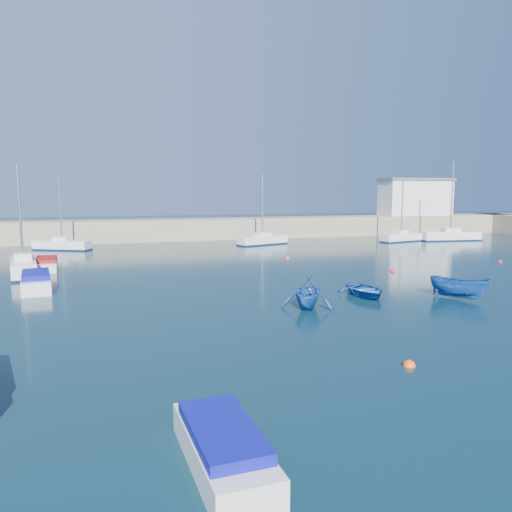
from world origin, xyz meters
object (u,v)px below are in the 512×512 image
object	(u,v)px
motorboat_3	(223,447)
dinghy_right	(459,287)
sailboat_7	(401,237)
motorboat_1	(36,282)
dinghy_center	(365,290)
sailboat_6	(262,240)
motorboat_2	(46,264)
dinghy_left	(308,292)
sailboat_3	(23,267)
sailboat_5	(62,245)
sailboat_8	(450,236)
harbor_office	(415,198)

from	to	relation	value
motorboat_3	dinghy_right	world-z (taller)	dinghy_right
sailboat_7	motorboat_1	distance (m)	43.10
dinghy_center	dinghy_right	world-z (taller)	dinghy_right
sailboat_6	motorboat_2	xyz separation A→B (m)	(-21.69, -12.37, -0.12)
sailboat_7	dinghy_left	xyz separation A→B (m)	(-24.18, -28.72, 0.28)
sailboat_6	sailboat_3	bearing A→B (deg)	104.20
sailboat_6	motorboat_3	xyz separation A→B (m)	(-14.79, -43.89, -0.10)
sailboat_6	dinghy_left	bearing A→B (deg)	147.85
sailboat_6	motorboat_3	distance (m)	46.32
dinghy_center	sailboat_5	bearing A→B (deg)	122.97
sailboat_3	dinghy_left	xyz separation A→B (m)	(15.86, -15.34, 0.18)
sailboat_7	motorboat_2	size ratio (longest dim) A/B	1.61
sailboat_7	sailboat_6	bearing A→B (deg)	70.88
sailboat_6	sailboat_8	distance (m)	23.84
sailboat_5	sailboat_6	size ratio (longest dim) A/B	0.98
dinghy_right	dinghy_left	bearing A→B (deg)	142.87
dinghy_right	sailboat_8	bearing A→B (deg)	17.91
sailboat_7	sailboat_5	bearing A→B (deg)	72.41
motorboat_1	motorboat_3	xyz separation A→B (m)	(6.58, -22.80, -0.08)
sailboat_5	motorboat_3	bearing A→B (deg)	-144.97
dinghy_left	motorboat_2	bearing A→B (deg)	159.89
motorboat_2	harbor_office	bearing A→B (deg)	20.03
sailboat_5	motorboat_2	world-z (taller)	sailboat_5
harbor_office	sailboat_8	size ratio (longest dim) A/B	1.04
harbor_office	sailboat_3	world-z (taller)	sailboat_3
motorboat_3	dinghy_left	xyz separation A→B (m)	(7.71, 13.53, 0.38)
harbor_office	sailboat_5	distance (m)	48.03
motorboat_1	sailboat_3	bearing A→B (deg)	97.66
motorboat_1	dinghy_right	distance (m)	25.34
motorboat_2	dinghy_left	xyz separation A→B (m)	(14.60, -17.99, 0.40)
sailboat_7	dinghy_left	world-z (taller)	sailboat_7
sailboat_5	sailboat_8	bearing A→B (deg)	-67.46
motorboat_3	sailboat_8	bearing A→B (deg)	44.36
sailboat_5	dinghy_right	world-z (taller)	sailboat_5
dinghy_left	sailboat_6	bearing A→B (deg)	107.70
motorboat_3	dinghy_center	world-z (taller)	motorboat_3
dinghy_center	dinghy_left	size ratio (longest dim) A/B	1.07
sailboat_5	dinghy_left	bearing A→B (deg)	-128.79
sailboat_7	motorboat_3	bearing A→B (deg)	129.34
sailboat_7	dinghy_center	distance (m)	33.45
sailboat_6	dinghy_center	xyz separation A→B (m)	(-2.73, -28.59, -0.20)
dinghy_center	motorboat_1	bearing A→B (deg)	158.66
motorboat_1	dinghy_center	distance (m)	20.10
motorboat_3	dinghy_left	bearing A→B (deg)	57.37
sailboat_6	dinghy_right	xyz separation A→B (m)	(2.07, -30.72, 0.09)
harbor_office	motorboat_3	world-z (taller)	harbor_office
motorboat_2	sailboat_6	bearing A→B (deg)	26.10
sailboat_8	dinghy_center	world-z (taller)	sailboat_8
sailboat_5	dinghy_center	size ratio (longest dim) A/B	2.30
sailboat_8	dinghy_right	world-z (taller)	sailboat_8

